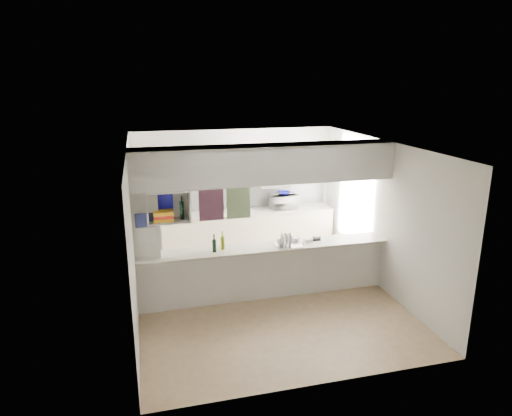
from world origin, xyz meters
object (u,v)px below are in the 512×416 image
object	(u,v)px
bowl	(284,193)
dish_rack	(289,240)
microwave	(284,201)
wine_bottles	(219,244)

from	to	relation	value
bowl	dish_rack	world-z (taller)	bowl
microwave	bowl	xyz separation A→B (m)	(-0.01, -0.02, 0.19)
microwave	dish_rack	bearing A→B (deg)	69.08
microwave	dish_rack	size ratio (longest dim) A/B	1.25
microwave	bowl	bearing A→B (deg)	54.59
microwave	wine_bottles	world-z (taller)	wine_bottles
dish_rack	wine_bottles	xyz separation A→B (m)	(-1.16, 0.06, 0.02)
microwave	wine_bottles	xyz separation A→B (m)	(-1.78, -2.12, -0.04)
microwave	bowl	size ratio (longest dim) A/B	2.22
wine_bottles	dish_rack	bearing A→B (deg)	-2.86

